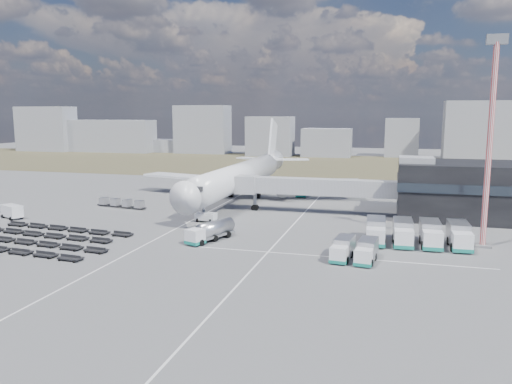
# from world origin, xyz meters

# --- Properties ---
(ground) EXTENTS (420.00, 420.00, 0.00)m
(ground) POSITION_xyz_m (0.00, 0.00, 0.00)
(ground) COLOR #565659
(ground) RESTS_ON ground
(grass_strip) EXTENTS (420.00, 90.00, 0.01)m
(grass_strip) POSITION_xyz_m (0.00, 110.00, 0.01)
(grass_strip) COLOR #48402B
(grass_strip) RESTS_ON ground
(lane_markings) EXTENTS (47.12, 110.00, 0.01)m
(lane_markings) POSITION_xyz_m (9.77, 3.00, 0.01)
(lane_markings) COLOR silver
(lane_markings) RESTS_ON ground
(terminal) EXTENTS (30.40, 16.40, 11.00)m
(terminal) POSITION_xyz_m (47.77, 23.96, 5.25)
(terminal) COLOR black
(terminal) RESTS_ON ground
(jet_bridge) EXTENTS (30.30, 3.80, 7.05)m
(jet_bridge) POSITION_xyz_m (15.90, 20.42, 5.05)
(jet_bridge) COLOR #939399
(jet_bridge) RESTS_ON ground
(airliner) EXTENTS (51.59, 64.53, 17.62)m
(airliner) POSITION_xyz_m (0.00, 32.38, 5.29)
(airliner) COLOR white
(airliner) RESTS_ON ground
(skyline) EXTENTS (299.63, 24.19, 23.82)m
(skyline) POSITION_xyz_m (-4.38, 148.35, 9.40)
(skyline) COLOR gray
(skyline) RESTS_ON ground
(fuel_tanker) EXTENTS (5.21, 9.16, 2.89)m
(fuel_tanker) POSITION_xyz_m (6.22, -4.13, 1.44)
(fuel_tanker) COLOR white
(fuel_tanker) RESTS_ON ground
(pushback_tug) EXTENTS (3.58, 2.12, 1.55)m
(pushback_tug) POSITION_xyz_m (0.80, 8.00, 0.78)
(pushback_tug) COLOR white
(pushback_tug) RESTS_ON ground
(utility_van) EXTENTS (5.05, 3.78, 2.43)m
(utility_van) POSITION_xyz_m (-33.89, 1.25, 1.21)
(utility_van) COLOR white
(utility_van) RESTS_ON ground
(catering_truck) EXTENTS (2.92, 5.74, 2.53)m
(catering_truck) POSITION_xyz_m (11.99, 39.20, 1.29)
(catering_truck) COLOR white
(catering_truck) RESTS_ON ground
(service_trucks_near) EXTENTS (5.89, 6.81, 2.52)m
(service_trucks_near) POSITION_xyz_m (27.64, -8.74, 1.37)
(service_trucks_near) COLOR white
(service_trucks_near) RESTS_ON ground
(service_trucks_far) EXTENTS (14.40, 8.26, 3.15)m
(service_trucks_far) POSITION_xyz_m (35.65, 1.40, 1.71)
(service_trucks_far) COLOR white
(service_trucks_far) RESTS_ON ground
(uld_row) EXTENTS (11.47, 3.38, 1.58)m
(uld_row) POSITION_xyz_m (-20.38, 15.80, 0.94)
(uld_row) COLOR black
(uld_row) RESTS_ON ground
(baggage_dollies) EXTENTS (29.53, 16.95, 0.75)m
(baggage_dollies) POSITION_xyz_m (-19.45, -11.20, 0.37)
(baggage_dollies) COLOR black
(baggage_dollies) RESTS_ON ground
(floodlight_mast) EXTENTS (2.70, 2.25, 29.16)m
(floodlight_mast) POSITION_xyz_m (44.66, 2.92, 14.61)
(floodlight_mast) COLOR #AC1B1D
(floodlight_mast) RESTS_ON ground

